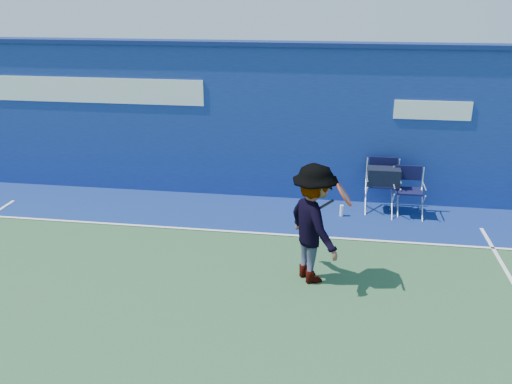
# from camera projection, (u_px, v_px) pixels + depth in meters

# --- Properties ---
(ground) EXTENTS (80.00, 80.00, 0.00)m
(ground) POSITION_uv_depth(u_px,v_px,m) (171.00, 340.00, 6.56)
(ground) COLOR #2C5230
(ground) RESTS_ON ground
(stadium_wall) EXTENTS (24.00, 0.50, 3.08)m
(stadium_wall) POSITION_uv_depth(u_px,v_px,m) (243.00, 120.00, 10.83)
(stadium_wall) COLOR navy
(stadium_wall) RESTS_ON ground
(out_of_bounds_strip) EXTENTS (24.00, 1.80, 0.01)m
(out_of_bounds_strip) POSITION_uv_depth(u_px,v_px,m) (234.00, 212.00, 10.35)
(out_of_bounds_strip) COLOR navy
(out_of_bounds_strip) RESTS_ON ground
(court_lines) EXTENTS (24.00, 12.00, 0.01)m
(court_lines) POSITION_uv_depth(u_px,v_px,m) (184.00, 312.00, 7.11)
(court_lines) COLOR white
(court_lines) RESTS_ON out_of_bounds_strip
(directors_chair_left) EXTENTS (0.60, 0.54, 1.00)m
(directors_chair_left) POSITION_uv_depth(u_px,v_px,m) (382.00, 190.00, 10.27)
(directors_chair_left) COLOR silver
(directors_chair_left) RESTS_ON ground
(directors_chair_right) EXTENTS (0.55, 0.49, 0.92)m
(directors_chair_right) POSITION_uv_depth(u_px,v_px,m) (407.00, 201.00, 10.10)
(directors_chair_right) COLOR silver
(directors_chair_right) RESTS_ON ground
(water_bottle) EXTENTS (0.07, 0.07, 0.22)m
(water_bottle) POSITION_uv_depth(u_px,v_px,m) (341.00, 211.00, 10.13)
(water_bottle) COLOR white
(water_bottle) RESTS_ON ground
(tennis_player) EXTENTS (1.15, 1.31, 1.76)m
(tennis_player) POSITION_uv_depth(u_px,v_px,m) (314.00, 224.00, 7.66)
(tennis_player) COLOR #EA4738
(tennis_player) RESTS_ON ground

